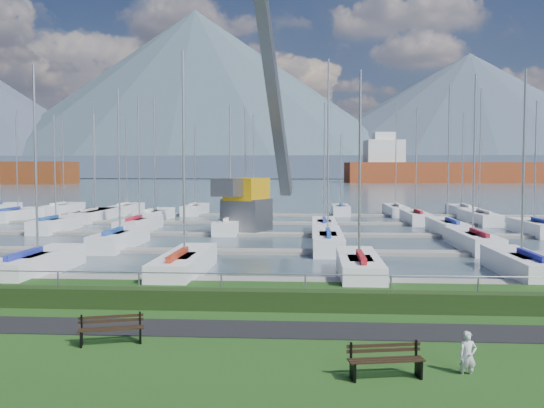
# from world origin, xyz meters

# --- Properties ---
(path) EXTENTS (160.00, 2.00, 0.04)m
(path) POSITION_xyz_m (0.00, -3.00, 0.01)
(path) COLOR black
(path) RESTS_ON grass
(water) EXTENTS (800.00, 540.00, 0.20)m
(water) POSITION_xyz_m (0.00, 260.00, -0.40)
(water) COLOR #3F525D
(hedge) EXTENTS (80.00, 0.70, 0.70)m
(hedge) POSITION_xyz_m (0.00, -0.40, 0.35)
(hedge) COLOR black
(hedge) RESTS_ON grass
(fence) EXTENTS (80.00, 0.04, 0.04)m
(fence) POSITION_xyz_m (0.00, 0.00, 1.20)
(fence) COLOR gray
(fence) RESTS_ON grass
(foothill) EXTENTS (900.00, 80.00, 12.00)m
(foothill) POSITION_xyz_m (0.00, 330.00, 6.00)
(foothill) COLOR #49566C
(foothill) RESTS_ON water
(mountains) EXTENTS (1190.00, 360.00, 115.00)m
(mountains) POSITION_xyz_m (7.35, 404.62, 46.68)
(mountains) COLOR #3D4D59
(mountains) RESTS_ON water
(docks) EXTENTS (90.00, 41.60, 0.25)m
(docks) POSITION_xyz_m (0.00, 26.00, -0.22)
(docks) COLOR slate
(docks) RESTS_ON water
(bench_left) EXTENTS (1.84, 0.94, 0.85)m
(bench_left) POSITION_xyz_m (-3.41, -4.79, 0.42)
(bench_left) COLOR black
(bench_left) RESTS_ON grass
(bench_right) EXTENTS (1.85, 0.76, 0.85)m
(bench_right) POSITION_xyz_m (3.98, -7.09, 0.42)
(bench_right) COLOR black
(bench_right) RESTS_ON grass
(person) EXTENTS (0.48, 0.36, 1.20)m
(person) POSITION_xyz_m (5.98, -6.70, 0.60)
(person) COLOR #BBBBC2
(person) RESTS_ON grass
(crane) EXTENTS (5.96, 13.49, 22.35)m
(crane) POSITION_xyz_m (-2.69, 29.07, 5.33)
(crane) COLOR #525459
(crane) RESTS_ON water
(cargo_ship_mid) EXTENTS (95.29, 24.69, 21.50)m
(cargo_ship_mid) POSITION_xyz_m (57.87, 217.01, 3.59)
(cargo_ship_mid) COLOR maroon
(cargo_ship_mid) RESTS_ON water
(sailboat_fleet) EXTENTS (75.69, 49.69, 13.18)m
(sailboat_fleet) POSITION_xyz_m (-2.39, 28.77, 5.37)
(sailboat_fleet) COLOR white
(sailboat_fleet) RESTS_ON water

